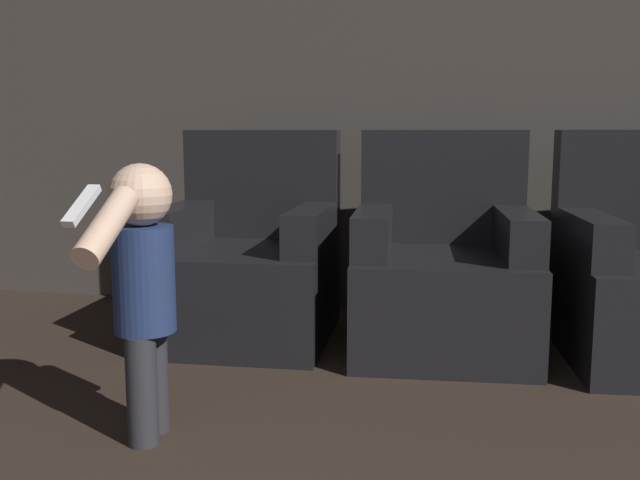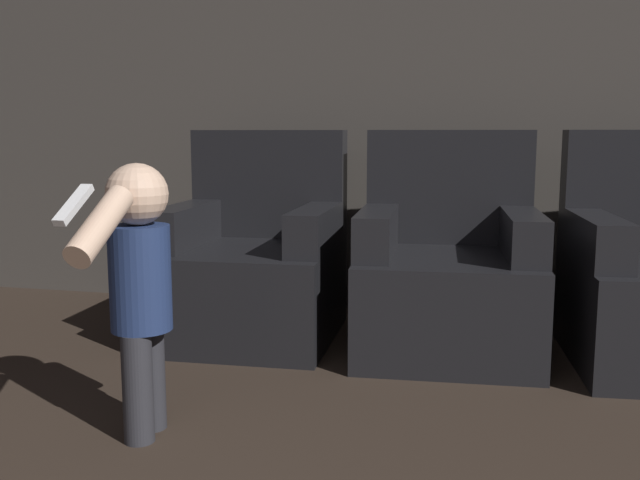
# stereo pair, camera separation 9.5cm
# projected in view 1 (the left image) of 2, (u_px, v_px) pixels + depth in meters

# --- Properties ---
(wall_back) EXTENTS (8.40, 0.05, 2.60)m
(wall_back) POSITION_uv_depth(u_px,v_px,m) (375.00, 80.00, 3.98)
(wall_back) COLOR #423D38
(wall_back) RESTS_ON ground_plane
(armchair_left) EXTENTS (0.85, 0.91, 1.02)m
(armchair_left) POSITION_uv_depth(u_px,v_px,m) (249.00, 267.00, 3.55)
(armchair_left) COLOR black
(armchair_left) RESTS_ON ground_plane
(armchair_middle) EXTENTS (0.87, 0.93, 1.02)m
(armchair_middle) POSITION_uv_depth(u_px,v_px,m) (443.00, 275.00, 3.37)
(armchair_middle) COLOR black
(armchair_middle) RESTS_ON ground_plane
(person_toddler) EXTENTS (0.20, 0.62, 0.92)m
(person_toddler) POSITION_uv_depth(u_px,v_px,m) (143.00, 280.00, 2.30)
(person_toddler) COLOR #28282D
(person_toddler) RESTS_ON ground_plane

